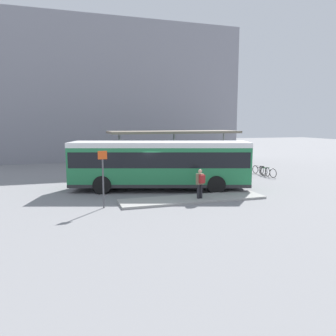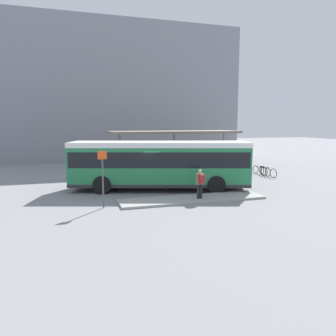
% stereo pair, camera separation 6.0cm
% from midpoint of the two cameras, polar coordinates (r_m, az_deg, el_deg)
% --- Properties ---
extents(ground_plane, '(120.00, 120.00, 0.00)m').
position_cam_midpoint_polar(ground_plane, '(20.45, -1.53, -3.80)').
color(ground_plane, gray).
extents(curb_island, '(7.97, 1.80, 0.12)m').
position_cam_midpoint_polar(curb_island, '(17.79, 4.27, -5.40)').
color(curb_island, '#9E9E99').
rests_on(curb_island, ground_plane).
extents(city_bus, '(11.08, 5.62, 2.99)m').
position_cam_midpoint_polar(city_bus, '(20.17, -1.52, 1.09)').
color(city_bus, '#237A47').
rests_on(city_bus, ground_plane).
extents(pedestrian_waiting, '(0.42, 0.45, 1.57)m').
position_cam_midpoint_polar(pedestrian_waiting, '(17.48, 5.55, -2.43)').
color(pedestrian_waiting, '#232328').
rests_on(pedestrian_waiting, curb_island).
extents(bicycle_white, '(0.48, 1.68, 0.73)m').
position_cam_midpoint_polar(bicycle_white, '(26.36, 17.03, -0.70)').
color(bicycle_white, black).
rests_on(bicycle_white, ground_plane).
extents(bicycle_green, '(0.48, 1.69, 0.73)m').
position_cam_midpoint_polar(bicycle_green, '(26.99, 16.37, -0.48)').
color(bicycle_green, black).
rests_on(bicycle_green, ground_plane).
extents(bicycle_black, '(0.48, 1.56, 0.68)m').
position_cam_midpoint_polar(bicycle_black, '(27.56, 15.51, -0.33)').
color(bicycle_black, black).
rests_on(bicycle_black, ground_plane).
extents(station_shelter, '(10.12, 3.27, 3.51)m').
position_cam_midpoint_polar(station_shelter, '(25.67, 1.01, 6.12)').
color(station_shelter, '#706656').
rests_on(station_shelter, ground_plane).
extents(potted_planter_near_shelter, '(0.99, 0.99, 1.43)m').
position_cam_midpoint_polar(potted_planter_near_shelter, '(23.11, -2.70, -0.59)').
color(potted_planter_near_shelter, slate).
rests_on(potted_planter_near_shelter, ground_plane).
extents(platform_sign, '(0.44, 0.08, 2.80)m').
position_cam_midpoint_polar(platform_sign, '(16.16, -11.35, -1.47)').
color(platform_sign, '#4C4C51').
rests_on(platform_sign, ground_plane).
extents(station_building, '(29.77, 13.25, 15.15)m').
position_cam_midpoint_polar(station_building, '(42.58, -10.96, 12.36)').
color(station_building, gray).
rests_on(station_building, ground_plane).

